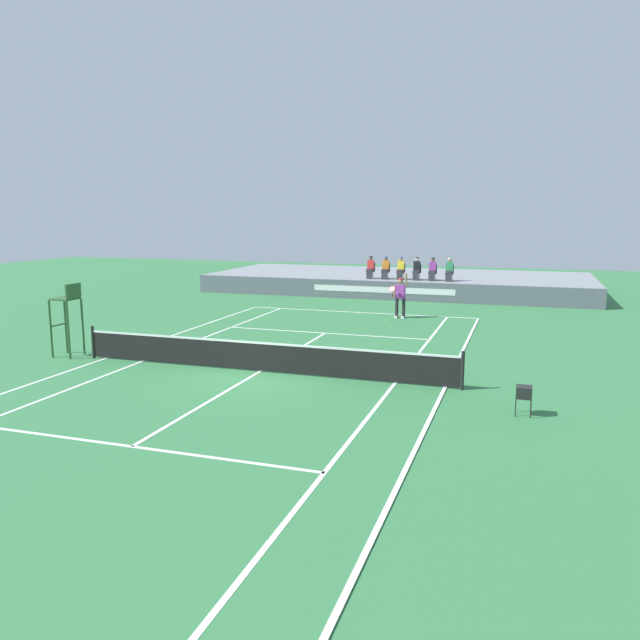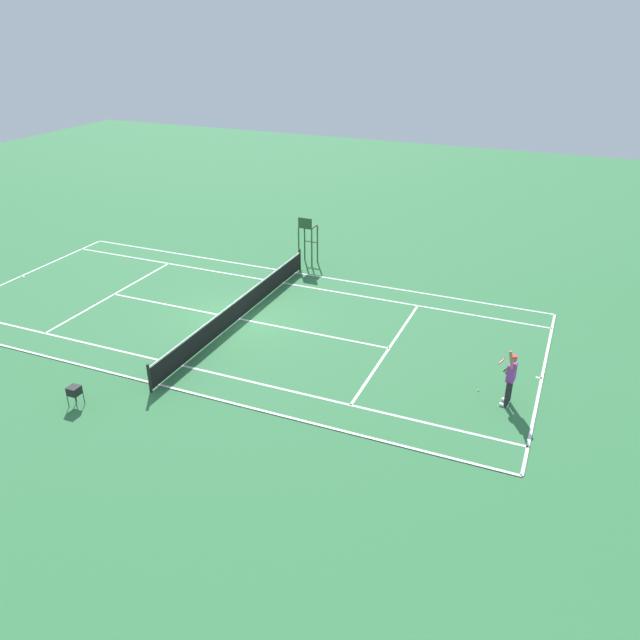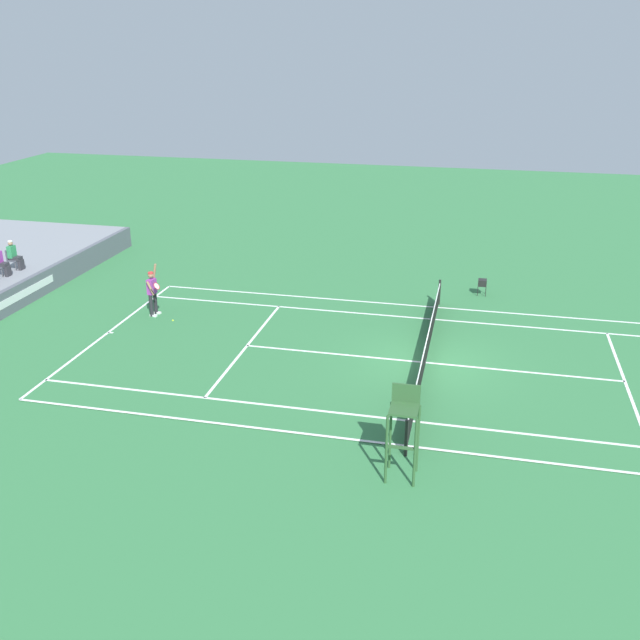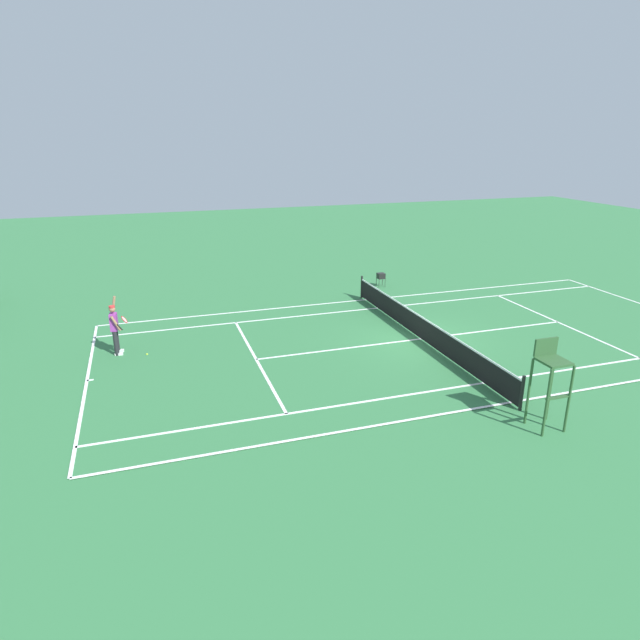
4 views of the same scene
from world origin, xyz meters
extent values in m
plane|color=#337542|center=(0.00, 0.00, 0.00)|extent=(80.00, 80.00, 0.00)
cube|color=#337542|center=(0.00, 0.00, 0.01)|extent=(10.98, 23.78, 0.02)
cube|color=white|center=(0.00, 11.89, 0.02)|extent=(10.98, 0.10, 0.01)
cube|color=white|center=(0.00, -11.89, 0.02)|extent=(10.98, 0.10, 0.01)
cube|color=white|center=(-5.49, 0.00, 0.02)|extent=(0.10, 23.78, 0.01)
cube|color=white|center=(5.49, 0.00, 0.02)|extent=(0.10, 23.78, 0.01)
cube|color=white|center=(-4.11, 0.00, 0.02)|extent=(0.10, 23.78, 0.01)
cube|color=white|center=(4.11, 0.00, 0.02)|extent=(0.10, 23.78, 0.01)
cube|color=white|center=(0.00, 6.40, 0.02)|extent=(8.22, 0.10, 0.01)
cube|color=white|center=(0.00, -6.40, 0.02)|extent=(8.22, 0.10, 0.01)
cube|color=white|center=(0.00, 0.00, 0.02)|extent=(0.10, 12.80, 0.01)
cube|color=white|center=(0.00, 11.79, 0.02)|extent=(0.10, 0.20, 0.01)
cube|color=white|center=(0.00, -11.79, 0.02)|extent=(0.10, 0.20, 0.01)
cylinder|color=black|center=(-5.94, 0.00, 0.54)|extent=(0.10, 0.10, 1.07)
cylinder|color=black|center=(5.94, 0.00, 0.54)|extent=(0.10, 0.10, 1.07)
cube|color=black|center=(0.00, 0.00, 0.48)|extent=(11.78, 0.02, 0.84)
cube|color=white|center=(0.00, 0.00, 0.90)|extent=(11.78, 0.03, 0.06)
cylinder|color=#232328|center=(2.25, 10.99, 0.46)|extent=(0.15, 0.15, 0.92)
cylinder|color=#232328|center=(1.93, 11.02, 0.46)|extent=(0.15, 0.15, 0.92)
cube|color=white|center=(2.24, 10.93, 0.05)|extent=(0.14, 0.29, 0.10)
cube|color=white|center=(1.92, 10.96, 0.05)|extent=(0.14, 0.29, 0.10)
cube|color=purple|center=(2.09, 11.00, 1.22)|extent=(0.42, 0.27, 0.60)
sphere|color=#A37556|center=(2.09, 11.00, 1.69)|extent=(0.22, 0.22, 0.22)
cylinder|color=red|center=(2.09, 11.00, 1.78)|extent=(0.21, 0.21, 0.06)
cylinder|color=#A37556|center=(2.35, 10.95, 1.78)|extent=(0.11, 0.22, 0.61)
cylinder|color=#A37556|center=(1.82, 10.93, 1.24)|extent=(0.12, 0.33, 0.56)
cylinder|color=black|center=(1.77, 10.81, 1.11)|extent=(0.05, 0.19, 0.25)
torus|color=red|center=(1.77, 10.63, 1.37)|extent=(0.32, 0.22, 0.26)
cylinder|color=silver|center=(1.77, 10.63, 1.37)|extent=(0.28, 0.18, 0.22)
sphere|color=#D1E533|center=(1.65, 10.01, 0.03)|extent=(0.07, 0.07, 0.07)
cylinder|color=#2D562D|center=(-7.30, -0.35, 0.95)|extent=(0.07, 0.07, 1.90)
cylinder|color=#2D562D|center=(-7.30, 0.35, 0.95)|extent=(0.07, 0.07, 1.90)
cylinder|color=#2D562D|center=(-6.60, -0.35, 0.95)|extent=(0.07, 0.07, 1.90)
cylinder|color=#2D562D|center=(-6.60, 0.35, 0.95)|extent=(0.07, 0.07, 1.90)
cube|color=#2D562D|center=(-6.95, 0.00, 1.93)|extent=(0.70, 0.70, 0.06)
cube|color=#2D562D|center=(-6.60, 0.00, 2.20)|extent=(0.06, 0.70, 0.48)
cube|color=#2D562D|center=(-7.27, 0.00, 1.04)|extent=(0.10, 0.70, 0.04)
cube|color=black|center=(7.52, -1.72, 0.56)|extent=(0.36, 0.36, 0.28)
cylinder|color=black|center=(7.35, -1.89, 0.21)|extent=(0.02, 0.02, 0.42)
cylinder|color=black|center=(7.69, -1.89, 0.21)|extent=(0.02, 0.02, 0.42)
cylinder|color=black|center=(7.35, -1.55, 0.21)|extent=(0.02, 0.02, 0.42)
cylinder|color=black|center=(7.69, -1.55, 0.21)|extent=(0.02, 0.02, 0.42)
ellipsoid|color=#D1E533|center=(7.52, -1.72, 0.64)|extent=(0.30, 0.30, 0.12)
camera|label=1|loc=(7.41, -16.59, 4.69)|focal=34.90mm
camera|label=2|loc=(20.04, 12.08, 11.41)|focal=35.34mm
camera|label=3|loc=(-22.33, -1.45, 10.34)|focal=40.05mm
camera|label=4|loc=(-17.35, 9.76, 7.48)|focal=30.62mm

